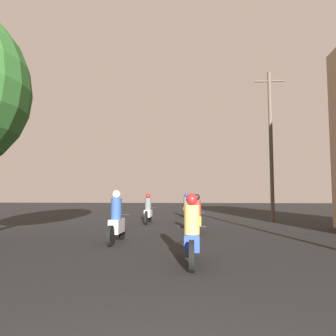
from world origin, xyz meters
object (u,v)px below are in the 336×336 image
at_px(motorcycle_blue, 192,235).
at_px(motorcycle_orange, 186,207).
at_px(motorcycle_yellow, 197,217).
at_px(motorcycle_silver, 117,222).
at_px(utility_pole_far, 271,143).
at_px(motorcycle_white, 148,211).

relative_size(motorcycle_blue, motorcycle_orange, 1.00).
bearing_deg(motorcycle_blue, motorcycle_yellow, 86.89).
bearing_deg(motorcycle_silver, motorcycle_orange, 88.24).
distance_m(motorcycle_blue, motorcycle_silver, 3.66).
relative_size(motorcycle_yellow, utility_pole_far, 0.23).
xyz_separation_m(motorcycle_silver, motorcycle_yellow, (2.41, 2.68, -0.03)).
xyz_separation_m(motorcycle_blue, motorcycle_white, (-2.26, 9.60, 0.02)).
xyz_separation_m(motorcycle_yellow, motorcycle_white, (-2.41, 4.04, 0.01)).
distance_m(motorcycle_silver, utility_pole_far, 10.89).
bearing_deg(utility_pole_far, motorcycle_blue, -111.00).
bearing_deg(motorcycle_silver, motorcycle_yellow, 54.88).
relative_size(motorcycle_silver, motorcycle_yellow, 1.10).
relative_size(motorcycle_blue, utility_pole_far, 0.25).
bearing_deg(motorcycle_yellow, motorcycle_silver, -129.64).
distance_m(motorcycle_white, motorcycle_orange, 5.36).
distance_m(motorcycle_blue, motorcycle_yellow, 5.56).
xyz_separation_m(motorcycle_silver, utility_pole_far, (6.45, 8.01, 3.60)).
distance_m(motorcycle_white, utility_pole_far, 7.50).
distance_m(motorcycle_yellow, motorcycle_orange, 9.11).
xyz_separation_m(motorcycle_silver, motorcycle_orange, (1.79, 11.77, 0.00)).
relative_size(motorcycle_blue, motorcycle_white, 0.95).
bearing_deg(utility_pole_far, motorcycle_white, -168.69).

